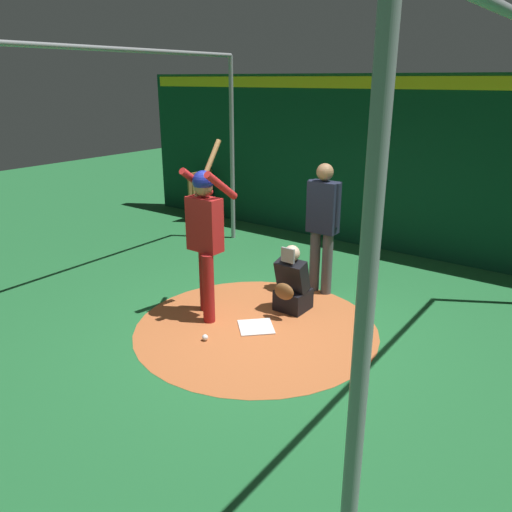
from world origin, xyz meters
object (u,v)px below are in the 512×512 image
Objects in this scene: home_plate at (256,327)px; umpire at (323,221)px; batter at (205,229)px; baseball_0 at (205,337)px; catcher at (292,286)px; bat_rack at (208,195)px.

umpire reaches higher than home_plate.
baseball_0 is at bearing 38.46° from batter.
batter is (0.08, -0.72, 1.16)m from home_plate.
baseball_0 is at bearing -9.96° from umpire.
batter is 1.38m from catcher.
catcher is 5.07m from bat_rack.
catcher is 12.38× the size of baseball_0.
catcher is at bearing 133.59° from batter.
umpire reaches higher than catcher.
home_plate is 0.19× the size of batter.
batter reaches higher than umpire.
batter is at bearing -46.41° from catcher.
bat_rack is at bearing -138.76° from batter.
home_plate is at bearing 96.09° from batter.
umpire is 1.58× the size of bat_rack.
baseball_0 is (0.54, 0.43, -1.13)m from batter.
baseball_0 is at bearing -25.19° from home_plate.
home_plate is at bearing -6.71° from catcher.
bat_rack reaches higher than baseball_0.
bat_rack is at bearing -139.10° from baseball_0.
umpire is at bearing 152.65° from batter.
umpire is at bearing 177.10° from home_plate.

